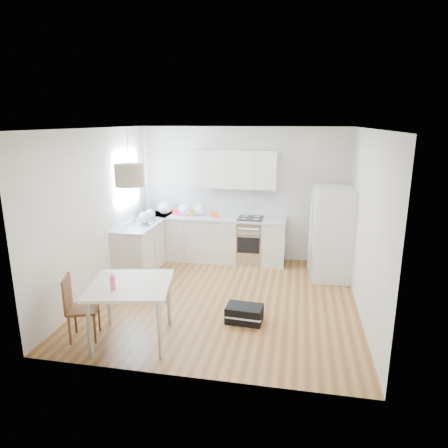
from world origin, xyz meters
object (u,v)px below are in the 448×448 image
dining_table (131,290)px  gym_bag (244,314)px  refrigerator (333,233)px  dining_chair (83,308)px

dining_table → gym_bag: bearing=17.8°
refrigerator → gym_bag: refrigerator is taller
dining_table → dining_chair: (-0.64, -0.08, -0.27)m
refrigerator → dining_chair: refrigerator is taller
gym_bag → dining_table: bearing=-147.1°
dining_table → dining_chair: dining_chair is taller
dining_table → dining_chair: bearing=175.7°
refrigerator → gym_bag: size_ratio=3.24×
refrigerator → gym_bag: bearing=-128.5°
dining_table → gym_bag: size_ratio=2.29×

